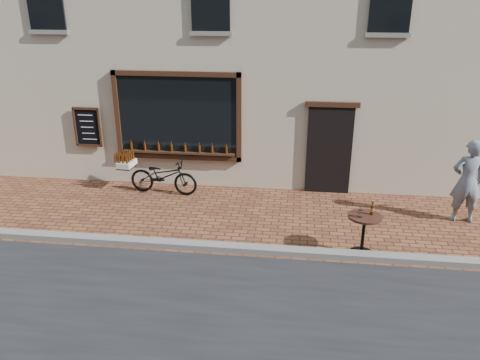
# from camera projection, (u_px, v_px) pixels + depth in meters

# --- Properties ---
(ground) EXTENTS (90.00, 90.00, 0.00)m
(ground) POSITION_uv_depth(u_px,v_px,m) (234.00, 256.00, 8.98)
(ground) COLOR #5C2F1D
(ground) RESTS_ON ground
(kerb) EXTENTS (90.00, 0.25, 0.12)m
(kerb) POSITION_uv_depth(u_px,v_px,m) (235.00, 248.00, 9.14)
(kerb) COLOR slate
(kerb) RESTS_ON ground
(cargo_bicycle) EXTENTS (2.11, 0.76, 0.98)m
(cargo_bicycle) POSITION_uv_depth(u_px,v_px,m) (162.00, 175.00, 11.71)
(cargo_bicycle) COLOR black
(cargo_bicycle) RESTS_ON ground
(bistro_table) EXTENTS (0.64, 0.64, 1.10)m
(bistro_table) POSITION_uv_depth(u_px,v_px,m) (364.00, 227.00, 8.84)
(bistro_table) COLOR black
(bistro_table) RESTS_ON ground
(pedestrian) EXTENTS (0.69, 0.47, 1.87)m
(pedestrian) POSITION_uv_depth(u_px,v_px,m) (467.00, 181.00, 10.07)
(pedestrian) COLOR slate
(pedestrian) RESTS_ON ground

